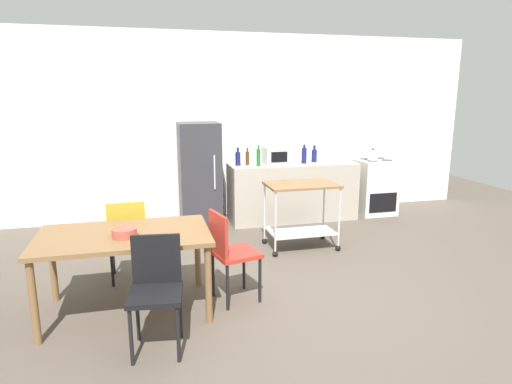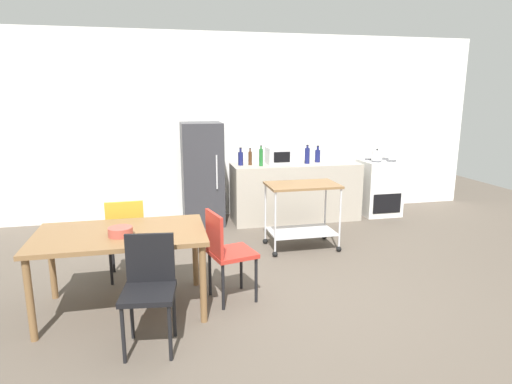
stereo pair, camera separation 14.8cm
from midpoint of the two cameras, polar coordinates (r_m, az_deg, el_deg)
ground_plane at (r=4.47m, az=5.15°, el=-13.38°), size 12.00×12.00×0.00m
back_wall at (r=7.15m, az=-2.54°, el=8.56°), size 8.40×0.12×2.90m
kitchen_counter at (r=6.94m, az=5.76°, el=0.03°), size 2.00×0.64×0.90m
dining_table at (r=4.11m, az=-16.23°, el=-6.12°), size 1.50×0.90×0.75m
chair_red at (r=4.18m, az=-2.93°, el=-7.50°), size 0.48×0.48×0.89m
chair_black at (r=3.54m, az=-12.59°, el=-11.64°), size 0.45×0.45×0.89m
chair_mustard at (r=4.82m, az=-15.73°, el=-5.20°), size 0.41×0.41×0.89m
stove_oven at (r=7.53m, az=16.25°, el=0.60°), size 0.60×0.61×0.92m
refrigerator at (r=6.66m, az=-6.38°, el=2.34°), size 0.60×0.63×1.55m
kitchen_cart at (r=5.62m, az=6.78°, el=-1.70°), size 0.91×0.57×0.85m
bottle_wine at (r=6.65m, az=-1.38°, el=4.44°), size 0.08×0.08×0.27m
bottle_soy_sauce at (r=6.68m, az=-0.14°, el=4.48°), size 0.06×0.06×0.26m
bottle_hot_sauce at (r=6.58m, az=1.31°, el=4.58°), size 0.06×0.06×0.31m
microwave at (r=6.80m, az=3.95°, el=4.78°), size 0.46×0.35×0.26m
bottle_olive_oil at (r=6.87m, az=7.32°, el=4.76°), size 0.08×0.08×0.29m
bottle_vinegar at (r=7.04m, az=8.64°, el=4.73°), size 0.08×0.08×0.26m
fruit_bowl at (r=3.97m, az=-16.26°, el=-4.99°), size 0.21×0.21×0.08m
kettle at (r=7.30m, az=16.07°, el=4.62°), size 0.24×0.17×0.19m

